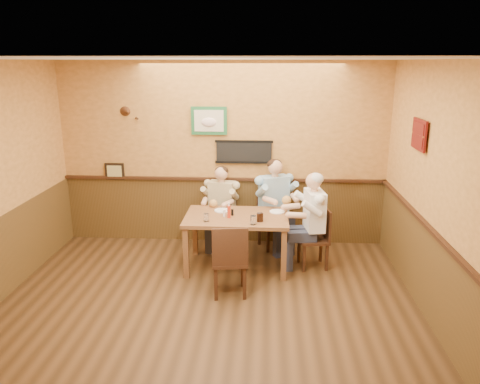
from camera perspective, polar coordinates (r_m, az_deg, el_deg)
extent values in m
plane|color=#372310|center=(5.36, -4.57, -15.63)|extent=(5.00, 5.00, 0.00)
cube|color=silver|center=(4.58, -5.35, 15.85)|extent=(5.00, 5.00, 0.02)
cube|color=#D4964A|center=(7.20, -2.10, 4.60)|extent=(5.00, 0.02, 2.80)
cube|color=#D4964A|center=(2.55, -13.33, -17.56)|extent=(5.00, 0.02, 2.80)
cube|color=#D4964A|center=(5.07, 24.26, -1.54)|extent=(0.02, 5.00, 2.80)
cube|color=brown|center=(7.40, -2.04, -2.29)|extent=(5.00, 0.02, 1.00)
cube|color=brown|center=(5.38, 22.98, -10.74)|extent=(0.02, 5.00, 1.00)
cube|color=black|center=(7.13, 0.49, 4.90)|extent=(0.88, 0.03, 0.34)
cube|color=#216133|center=(7.10, -3.80, 8.67)|extent=(0.54, 0.03, 0.42)
cube|color=black|center=(7.57, -15.03, 2.45)|extent=(0.30, 0.03, 0.26)
cube|color=#611012|center=(5.92, 21.00, 6.57)|extent=(0.03, 0.48, 0.36)
cube|color=brown|center=(6.38, -0.42, -3.11)|extent=(1.40, 0.90, 0.05)
cube|color=brown|center=(6.23, -6.59, -7.40)|extent=(0.07, 0.07, 0.70)
cube|color=brown|center=(6.15, 5.36, -7.70)|extent=(0.07, 0.07, 0.70)
cube|color=brown|center=(6.94, -5.49, -4.90)|extent=(0.07, 0.07, 0.70)
cube|color=brown|center=(6.87, 5.16, -5.12)|extent=(0.07, 0.07, 0.70)
cylinder|color=white|center=(6.16, -4.13, -3.11)|extent=(0.07, 0.07, 0.11)
cylinder|color=white|center=(6.02, 1.62, -3.45)|extent=(0.09, 0.09, 0.12)
cylinder|color=black|center=(6.14, 2.45, -3.09)|extent=(0.09, 0.09, 0.11)
cylinder|color=red|center=(6.27, -1.36, -2.33)|extent=(0.05, 0.05, 0.19)
cylinder|color=white|center=(6.34, -1.93, -2.60)|extent=(0.04, 0.04, 0.09)
cylinder|color=black|center=(6.38, -0.95, -2.49)|extent=(0.04, 0.04, 0.09)
cylinder|color=white|center=(6.58, -2.18, -2.26)|extent=(0.29, 0.29, 0.01)
cylinder|color=white|center=(6.55, 4.55, -2.39)|extent=(0.22, 0.22, 0.01)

